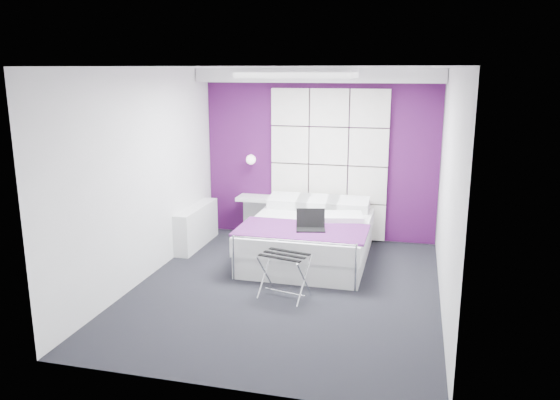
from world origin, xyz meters
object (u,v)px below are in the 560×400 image
luggage_rack (284,276)px  laptop (311,224)px  wall_lamp (252,159)px  bed (309,238)px  radiator (197,226)px  nightstand (254,198)px

luggage_rack → laptop: size_ratio=1.43×
wall_lamp → luggage_rack: size_ratio=0.28×
wall_lamp → bed: (1.11, -0.93, -0.92)m
wall_lamp → radiator: (-0.64, -0.76, -0.92)m
nightstand → bed: bearing=-40.0°
bed → nightstand: bearing=140.0°
wall_lamp → laptop: bearing=-48.7°
bed → nightstand: bed is taller
bed → laptop: 0.58m
radiator → luggage_rack: 2.32m
radiator → luggage_rack: (1.73, -1.54, -0.04)m
wall_lamp → luggage_rack: bearing=-64.7°
wall_lamp → radiator: size_ratio=0.12×
radiator → bed: size_ratio=0.59×
wall_lamp → radiator: bearing=-130.1°
wall_lamp → nightstand: size_ratio=0.30×
wall_lamp → luggage_rack: wall_lamp is taller
radiator → nightstand: 1.04m
radiator → bed: bed is taller
bed → luggage_rack: bed is taller
wall_lamp → nightstand: wall_lamp is taller
nightstand → radiator: bearing=-133.5°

